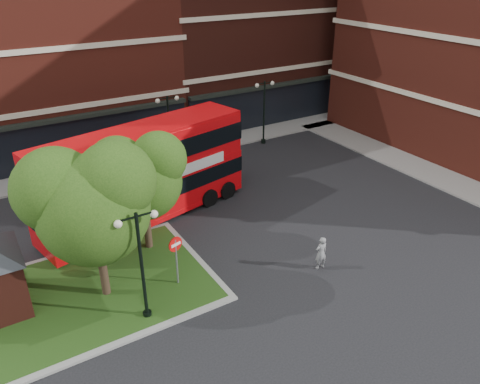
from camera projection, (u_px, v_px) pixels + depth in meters
ground at (260, 277)px, 21.91m from camera, size 120.00×120.00×0.00m
pavement_far at (136, 159)px, 34.42m from camera, size 44.00×3.00×0.12m
pavement_side at (449, 181)px, 31.10m from camera, size 3.00×28.00×0.12m
terrace_far_right at (243, 22)px, 43.06m from camera, size 18.00×12.00×16.00m
traffic_island at (70, 299)px, 20.43m from camera, size 12.60×7.60×0.15m
tree_island_west at (89, 200)px, 18.62m from camera, size 5.40×4.71×7.21m
tree_island_east at (140, 174)px, 22.17m from camera, size 4.46×3.90×6.29m
lamp_island at (141, 262)px, 18.22m from camera, size 1.72×0.36×5.00m
lamp_far_left at (169, 126)px, 32.58m from camera, size 1.72×0.36×5.00m
lamp_far_right at (264, 109)px, 36.32m from camera, size 1.72×0.36×5.00m
bus at (144, 168)px, 25.57m from camera, size 12.59×5.47×4.69m
woman at (321, 253)px, 22.20m from camera, size 0.65×0.45×1.72m
car_silver at (142, 153)px, 33.94m from camera, size 3.98×1.80×1.33m
car_white at (175, 146)px, 35.16m from camera, size 4.15×1.46×1.37m
no_entry_sign at (176, 252)px, 20.59m from camera, size 0.70×0.24×2.57m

